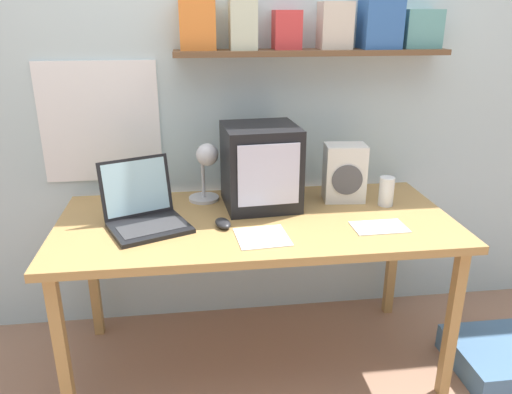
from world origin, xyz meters
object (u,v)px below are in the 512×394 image
Objects in this scene: printed_handout at (263,237)px; floor_cushion at (500,358)px; computer_mouse at (223,223)px; corner_desk at (256,231)px; desk_lamp at (206,165)px; crt_monitor at (261,166)px; space_heater at (344,173)px; laptop at (144,210)px; juice_glass at (386,193)px; open_notebook at (379,227)px.

floor_cushion is at bearing -1.08° from printed_handout.
computer_mouse is at bearing 140.12° from printed_handout.
corner_desk is 0.38m from desk_lamp.
crt_monitor is 0.40m from space_heater.
laptop is at bearing 172.39° from floor_cushion.
space_heater is (0.40, 0.02, -0.05)m from crt_monitor.
floor_cushion is at bearing -30.65° from juice_glass.
crt_monitor is at bearing 172.20° from juice_glass.
corner_desk is 4.06× the size of floor_cushion.
space_heater is 0.64× the size of floor_cushion.
space_heater is at bearing 22.82° from computer_mouse.
desk_lamp is 2.13× the size of juice_glass.
laptop is 1.76× the size of open_notebook.
space_heater reaches higher than open_notebook.
corner_desk is 0.63m from juice_glass.
open_notebook is at bearing -7.98° from computer_mouse.
crt_monitor is 2.75× the size of juice_glass.
corner_desk is 5.89× the size of desk_lamp.
crt_monitor is 0.56m from laptop.
desk_lamp is (-0.20, 0.22, 0.24)m from corner_desk.
computer_mouse is (0.05, -0.29, -0.17)m from desk_lamp.
printed_handout is at bearing -39.88° from computer_mouse.
laptop is (-0.52, -0.17, -0.12)m from crt_monitor.
laptop is at bearing -166.58° from crt_monitor.
laptop is at bearing -163.16° from space_heater.
printed_handout is (0.00, -0.20, 0.06)m from corner_desk.
crt_monitor reaches higher than floor_cushion.
computer_mouse reaches higher than printed_handout.
juice_glass is at bearing -18.20° from laptop.
printed_handout is at bearing -175.93° from open_notebook.
computer_mouse reaches higher than corner_desk.
crt_monitor is 3.20× the size of computer_mouse.
juice_glass reaches higher than floor_cushion.
desk_lamp reaches higher than laptop.
crt_monitor is 1.66× the size of open_notebook.
corner_desk is 0.51m from space_heater.
crt_monitor reaches higher than open_notebook.
computer_mouse is at bearing -100.17° from desk_lamp.
printed_handout is at bearing -133.99° from space_heater.
crt_monitor is 1.38× the size of space_heater.
juice_glass is 0.50× the size of space_heater.
space_heater is at bearing -2.14° from crt_monitor.
computer_mouse is at bearing -154.78° from corner_desk.
desk_lamp is (0.27, 0.22, 0.12)m from laptop.
printed_handout is (-0.61, -0.28, -0.06)m from juice_glass.
computer_mouse is at bearing -34.37° from laptop.
open_notebook is at bearing 174.87° from floor_cushion.
space_heater reaches higher than laptop.
floor_cushion is (1.12, -0.22, -0.62)m from corner_desk.
computer_mouse reaches higher than open_notebook.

